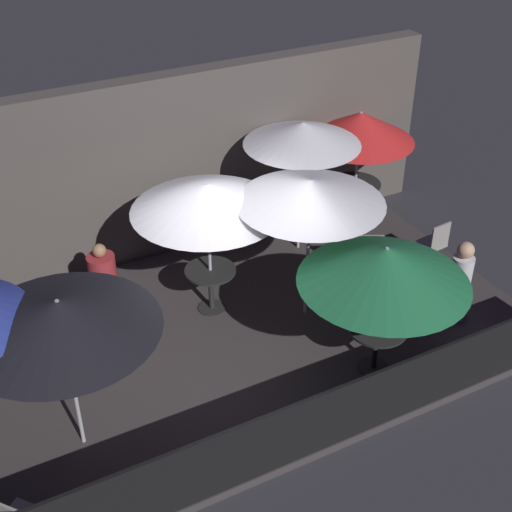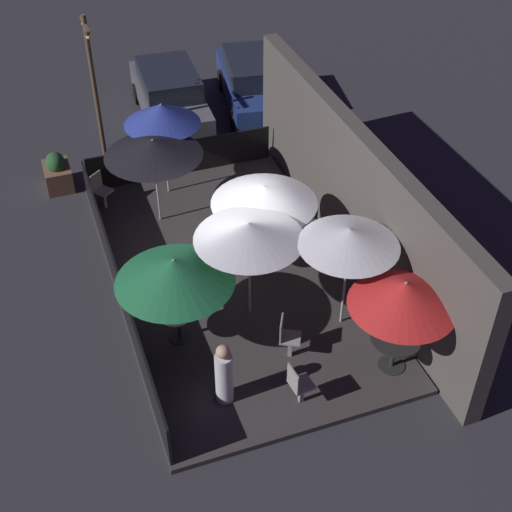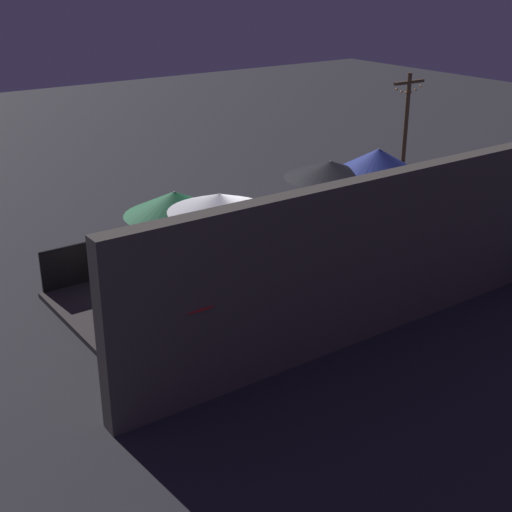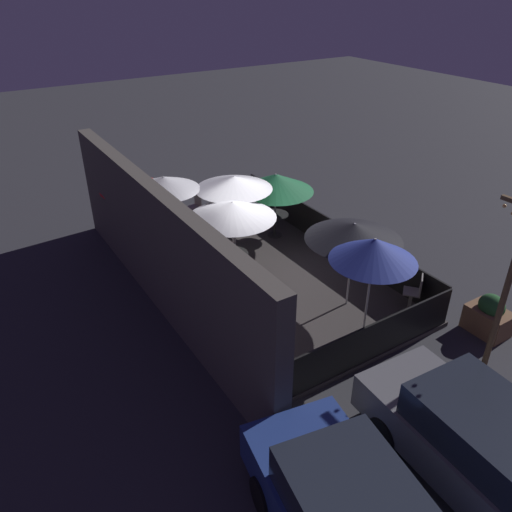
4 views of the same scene
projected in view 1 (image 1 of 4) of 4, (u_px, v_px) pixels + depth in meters
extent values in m
plane|color=#2D2D33|center=(231.00, 340.00, 10.84)|extent=(60.00, 60.00, 0.00)
cube|color=#383333|center=(231.00, 337.00, 10.80)|extent=(8.88, 5.14, 0.12)
cube|color=#4C4742|center=(156.00, 171.00, 12.01)|extent=(10.48, 0.36, 3.25)
cube|color=black|center=(321.00, 422.00, 8.64)|extent=(8.68, 0.05, 0.95)
cylinder|color=#B2B2B7|center=(357.00, 167.00, 13.07)|extent=(0.05, 0.05, 2.15)
cone|color=red|center=(360.00, 126.00, 12.63)|extent=(1.99, 1.99, 0.54)
cylinder|color=#B2B2B7|center=(209.00, 250.00, 10.70)|extent=(0.05, 0.05, 2.22)
cone|color=silver|center=(207.00, 197.00, 10.20)|extent=(2.26, 2.26, 0.42)
cylinder|color=#B2B2B7|center=(380.00, 311.00, 9.59)|extent=(0.05, 0.05, 2.03)
cone|color=#1E6B3D|center=(385.00, 265.00, 9.18)|extent=(2.29, 2.29, 0.53)
cylinder|color=#B2B2B7|center=(71.00, 376.00, 8.40)|extent=(0.05, 0.05, 2.23)
cone|color=black|center=(60.00, 315.00, 7.90)|extent=(2.28, 2.28, 0.41)
cylinder|color=#B2B2B7|center=(308.00, 250.00, 10.58)|extent=(0.05, 0.05, 2.34)
cone|color=silver|center=(311.00, 191.00, 10.03)|extent=(2.17, 2.17, 0.37)
cylinder|color=#B2B2B7|center=(300.00, 188.00, 12.15)|extent=(0.05, 0.05, 2.39)
cone|color=silver|center=(302.00, 133.00, 11.59)|extent=(1.95, 1.95, 0.38)
cylinder|color=black|center=(352.00, 217.00, 13.66)|extent=(0.53, 0.53, 0.02)
cylinder|color=black|center=(354.00, 202.00, 13.47)|extent=(0.08, 0.08, 0.72)
cylinder|color=black|center=(355.00, 184.00, 13.26)|extent=(0.96, 0.96, 0.04)
cylinder|color=black|center=(212.00, 308.00, 11.30)|extent=(0.44, 0.44, 0.02)
cylinder|color=black|center=(211.00, 290.00, 11.11)|extent=(0.08, 0.08, 0.71)
cylinder|color=black|center=(210.00, 271.00, 10.91)|extent=(0.79, 0.79, 0.04)
cylinder|color=black|center=(373.00, 367.00, 10.15)|extent=(0.45, 0.45, 0.02)
cylinder|color=black|center=(375.00, 349.00, 9.96)|extent=(0.08, 0.08, 0.70)
cylinder|color=black|center=(378.00, 328.00, 9.76)|extent=(0.82, 0.82, 0.04)
cube|color=gray|center=(367.00, 266.00, 11.89)|extent=(0.11, 0.11, 0.46)
cube|color=gray|center=(368.00, 253.00, 11.75)|extent=(0.54, 0.54, 0.04)
cube|color=gray|center=(371.00, 247.00, 11.47)|extent=(0.37, 0.21, 0.44)
cube|color=gray|center=(429.00, 256.00, 12.16)|extent=(0.09, 0.09, 0.45)
cube|color=gray|center=(431.00, 244.00, 12.02)|extent=(0.44, 0.44, 0.04)
cube|color=gray|center=(440.00, 236.00, 11.76)|extent=(0.40, 0.07, 0.44)
cylinder|color=maroon|center=(104.00, 283.00, 11.01)|extent=(0.56, 0.56, 1.00)
sphere|color=#9E704C|center=(99.00, 251.00, 10.67)|extent=(0.21, 0.21, 0.21)
cylinder|color=silver|center=(459.00, 288.00, 10.81)|extent=(0.37, 0.37, 1.11)
sphere|color=tan|center=(466.00, 250.00, 10.43)|extent=(0.26, 0.26, 0.26)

